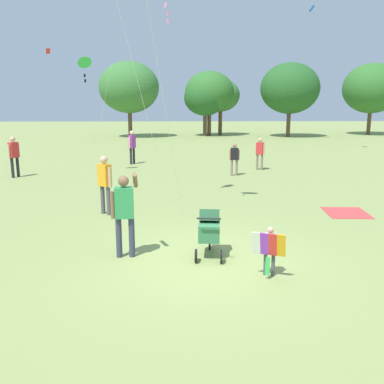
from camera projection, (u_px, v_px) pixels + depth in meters
ground_plane at (204, 261)px, 8.73m from camera, size 120.00×120.00×0.00m
treeline_distant at (252, 90)px, 38.61m from camera, size 28.18×7.09×6.72m
child_with_butterfly_kite at (270, 247)px, 7.86m from camera, size 0.63×0.45×0.96m
person_adult_flyer at (124, 209)px, 8.76m from camera, size 0.57×0.55×1.83m
stroller at (209, 228)px, 8.92m from camera, size 0.58×1.10×1.03m
kite_orange_delta at (85, 64)px, 17.87m from camera, size 1.82×2.22×5.08m
person_red_shirt at (260, 151)px, 20.03m from camera, size 0.43×0.35×1.53m
person_sitting_far at (14, 153)px, 18.05m from camera, size 0.40×0.49×1.76m
person_couple_left at (105, 180)px, 12.13m from camera, size 0.44×0.42×1.72m
person_kid_running at (234, 157)px, 18.49m from camera, size 0.46×0.21×1.44m
person_back_turned at (132, 144)px, 21.89m from camera, size 0.38×0.50×1.73m
picnic_blanket at (346, 213)px, 12.46m from camera, size 1.28×1.38×0.02m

